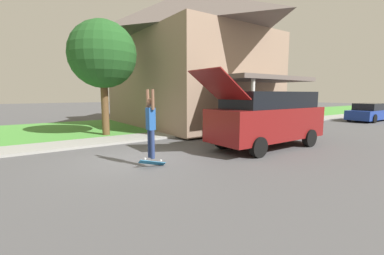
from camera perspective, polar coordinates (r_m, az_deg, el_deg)
name	(u,v)px	position (r m, az deg, el deg)	size (l,w,h in m)	color
ground_plane	(138,158)	(8.87, -11.95, -6.71)	(120.00, 120.00, 0.00)	#49494C
lawn	(170,123)	(18.59, -4.81, 0.96)	(10.00, 80.00, 0.08)	#478E38
sidewalk	(209,130)	(15.00, 3.77, -0.57)	(1.80, 80.00, 0.10)	gray
house	(187,57)	(18.33, -1.20, 15.49)	(13.76, 8.21, 8.89)	#89705B
lawn_tree_near	(103,55)	(13.78, -19.23, 15.00)	(3.29, 3.29, 5.64)	brown
lawn_tree_far	(210,42)	(16.81, 3.95, 18.35)	(3.63, 3.63, 7.09)	brown
suv_parked	(268,117)	(10.67, 16.47, 2.20)	(2.05, 5.81, 2.94)	maroon
car_down_street	(369,113)	(24.71, 34.64, 2.72)	(1.90, 4.44, 1.41)	navy
skateboarder	(151,123)	(7.50, -9.17, 1.02)	(0.41, 0.23, 2.00)	navy
skateboard	(152,162)	(7.74, -8.85, -7.69)	(0.32, 0.76, 0.34)	#236B99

